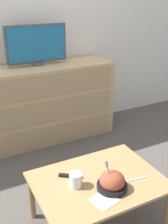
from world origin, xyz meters
name	(u,v)px	position (x,y,z in m)	size (l,w,h in m)	color
ground_plane	(25,132)	(0.00, 0.00, 0.00)	(12.00, 12.00, 0.00)	#56514C
wall_back	(13,20)	(0.00, 0.03, 1.30)	(12.00, 0.05, 2.60)	white
dresser	(40,105)	(0.14, -0.25, 0.42)	(1.65, 0.46, 0.85)	tan
tv	(36,44)	(0.16, -0.19, 1.07)	(0.64, 0.11, 0.42)	#515156
coffee_table	(98,186)	(0.06, -1.67, 0.34)	(0.87, 0.64, 0.40)	tan
takeout_bowl	(112,182)	(0.10, -1.79, 0.45)	(0.20, 0.20, 0.20)	black
drink_cup	(76,181)	(-0.10, -1.65, 0.44)	(0.09, 0.09, 0.10)	white
napkin	(105,200)	(0.00, -1.86, 0.40)	(0.17, 0.17, 0.00)	silver
knife	(138,179)	(0.32, -1.78, 0.40)	(0.17, 0.03, 0.01)	silver
remote_control	(70,176)	(-0.09, -1.55, 0.40)	(0.15, 0.11, 0.02)	black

